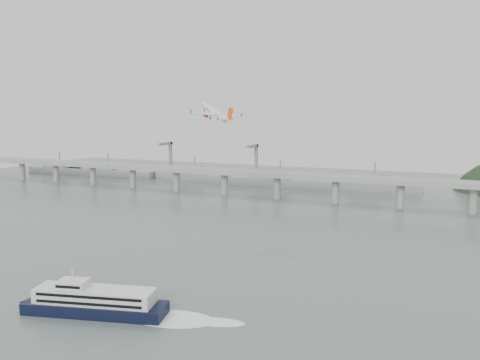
% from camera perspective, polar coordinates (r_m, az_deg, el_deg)
% --- Properties ---
extents(ground, '(900.00, 900.00, 0.00)m').
position_cam_1_polar(ground, '(212.24, -6.19, -11.56)').
color(ground, '#566360').
rests_on(ground, ground).
extents(bridge, '(800.00, 22.00, 23.90)m').
position_cam_1_polar(bridge, '(390.04, 8.56, -0.01)').
color(bridge, '#959592').
rests_on(bridge, ground).
extents(distant_fleet, '(453.00, 60.90, 40.00)m').
position_cam_1_polar(distant_fleet, '(511.53, -6.31, 0.60)').
color(distant_fleet, gray).
rests_on(distant_fleet, ground).
extents(ferry, '(83.59, 30.65, 16.03)m').
position_cam_1_polar(ferry, '(180.32, -17.25, -13.99)').
color(ferry, black).
rests_on(ferry, ground).
extents(airliner, '(33.95, 32.88, 15.60)m').
position_cam_1_polar(airliner, '(284.66, -3.03, 8.22)').
color(airliner, white).
rests_on(airliner, ground).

